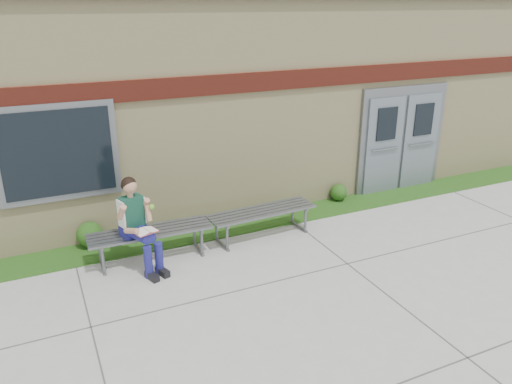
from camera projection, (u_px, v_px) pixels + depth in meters
name	position (u px, v px, depth m)	size (l,w,h in m)	color
ground	(310.00, 293.00, 7.24)	(80.00, 80.00, 0.00)	#9E9E99
grass_strip	(240.00, 225.00, 9.44)	(16.00, 0.80, 0.02)	#214612
school_building	(182.00, 87.00, 11.56)	(16.20, 6.22, 4.20)	beige
bench_left	(151.00, 237.00, 8.09)	(1.99, 0.60, 0.51)	slate
bench_right	(262.00, 216.00, 8.87)	(1.99, 0.65, 0.51)	slate
girl	(138.00, 223.00, 7.68)	(0.64, 0.92, 1.49)	navy
shrub_mid	(90.00, 234.00, 8.53)	(0.44, 0.44, 0.44)	#214612
shrub_east	(339.00, 192.00, 10.52)	(0.35, 0.35, 0.35)	#214612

